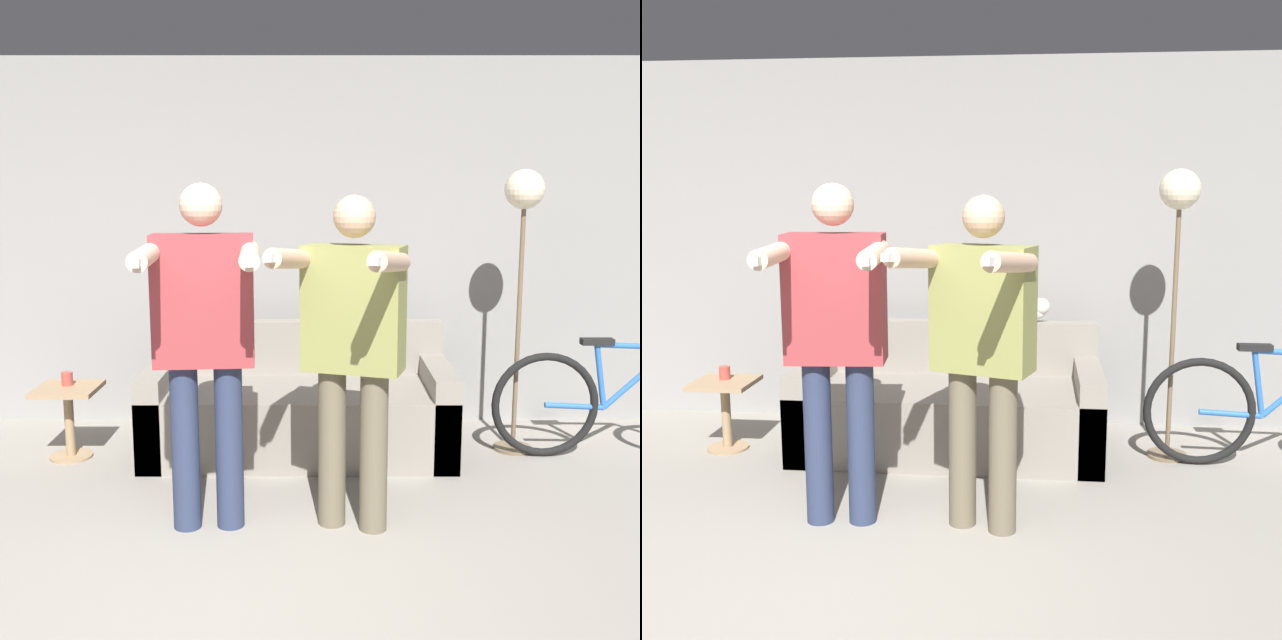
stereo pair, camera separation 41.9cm
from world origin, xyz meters
TOP-DOWN VIEW (x-y plane):
  - wall_back at (0.00, 3.04)m, footprint 10.00×0.05m
  - couch at (0.45, 2.35)m, footprint 1.95×0.87m
  - person_left at (0.03, 1.21)m, footprint 0.59×0.71m
  - person_right at (0.75, 1.21)m, footprint 0.67×0.78m
  - cat at (0.91, 2.68)m, footprint 0.51×0.13m
  - floor_lamp at (1.86, 2.36)m, footprint 0.25×0.25m
  - side_table at (-1.01, 2.21)m, footprint 0.38×0.38m
  - cup at (-1.02, 2.25)m, footprint 0.07×0.07m
  - bicycle at (2.52, 2.23)m, footprint 1.67×0.07m

SIDE VIEW (x-z plane):
  - couch at x=0.45m, z-range -0.13..0.67m
  - side_table at x=-1.01m, z-range 0.09..0.56m
  - bicycle at x=2.52m, z-range -0.03..0.74m
  - cup at x=-1.02m, z-range 0.47..0.55m
  - cat at x=0.91m, z-range 0.79..0.96m
  - person_right at x=0.75m, z-range 0.14..1.81m
  - person_left at x=0.03m, z-range 0.15..1.87m
  - wall_back at x=0.00m, z-range 0.00..2.60m
  - floor_lamp at x=1.86m, z-range 0.59..2.41m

